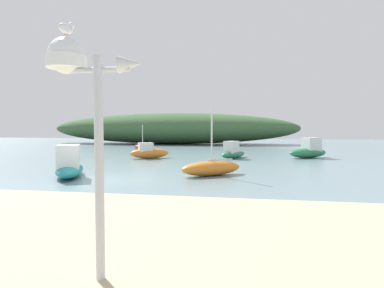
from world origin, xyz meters
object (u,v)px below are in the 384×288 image
(sailboat_outer_mooring, at_px, (212,168))
(motorboat_off_point, at_px, (69,165))
(mast_structure, at_px, (78,80))
(motorboat_centre_water, at_px, (233,152))
(seagull_on_radar, at_px, (67,28))
(sailboat_east_reach, at_px, (143,147))
(motorboat_mid_channel, at_px, (149,152))
(motorboat_by_sandbar, at_px, (309,151))

(sailboat_outer_mooring, bearing_deg, motorboat_off_point, -166.84)
(mast_structure, height_order, motorboat_centre_water, mast_structure)
(motorboat_off_point, bearing_deg, mast_structure, -58.45)
(seagull_on_radar, bearing_deg, motorboat_centre_water, 86.52)
(mast_structure, relative_size, sailboat_outer_mooring, 0.96)
(sailboat_outer_mooring, xyz_separation_m, motorboat_centre_water, (0.55, 9.18, 0.10))
(motorboat_off_point, bearing_deg, motorboat_centre_water, 56.90)
(sailboat_east_reach, bearing_deg, seagull_on_radar, -73.23)
(motorboat_mid_channel, distance_m, motorboat_off_point, 9.55)
(mast_structure, distance_m, motorboat_mid_channel, 19.90)
(mast_structure, bearing_deg, motorboat_centre_water, 86.95)
(seagull_on_radar, height_order, motorboat_mid_channel, seagull_on_radar)
(motorboat_mid_channel, bearing_deg, motorboat_by_sandbar, 11.92)
(sailboat_outer_mooring, xyz_separation_m, motorboat_off_point, (-6.41, -1.50, 0.16))
(motorboat_mid_channel, bearing_deg, seagull_on_radar, -75.48)
(seagull_on_radar, bearing_deg, motorboat_mid_channel, 104.52)
(sailboat_east_reach, distance_m, motorboat_off_point, 18.70)
(mast_structure, distance_m, motorboat_by_sandbar, 22.75)
(motorboat_mid_channel, height_order, sailboat_east_reach, sailboat_east_reach)
(sailboat_east_reach, bearing_deg, motorboat_mid_channel, -68.62)
(seagull_on_radar, xyz_separation_m, sailboat_east_reach, (-8.46, 28.06, -3.21))
(sailboat_east_reach, relative_size, motorboat_centre_water, 0.88)
(motorboat_by_sandbar, xyz_separation_m, motorboat_centre_water, (-5.70, -1.34, -0.10))
(mast_structure, bearing_deg, sailboat_outer_mooring, 87.29)
(mast_structure, xyz_separation_m, sailboat_east_reach, (-8.61, 28.08, -2.52))
(seagull_on_radar, distance_m, motorboat_mid_channel, 19.94)
(mast_structure, xyz_separation_m, motorboat_by_sandbar, (6.78, 21.60, -2.27))
(mast_structure, height_order, sailboat_outer_mooring, mast_structure)
(motorboat_centre_water, bearing_deg, mast_structure, -93.05)
(sailboat_outer_mooring, bearing_deg, seagull_on_radar, -93.50)
(motorboat_centre_water, height_order, motorboat_off_point, motorboat_off_point)
(motorboat_by_sandbar, distance_m, motorboat_mid_channel, 12.13)
(mast_structure, xyz_separation_m, seagull_on_radar, (-0.15, 0.02, 0.69))
(seagull_on_radar, xyz_separation_m, motorboat_by_sandbar, (6.93, 21.58, -2.96))
(motorboat_by_sandbar, relative_size, motorboat_mid_channel, 1.17)
(seagull_on_radar, bearing_deg, motorboat_by_sandbar, 72.20)
(sailboat_east_reach, bearing_deg, sailboat_outer_mooring, -61.75)
(motorboat_by_sandbar, bearing_deg, mast_structure, -107.42)
(mast_structure, relative_size, sailboat_east_reach, 1.15)
(motorboat_centre_water, bearing_deg, motorboat_by_sandbar, 13.26)
(sailboat_east_reach, bearing_deg, motorboat_centre_water, -38.91)
(mast_structure, relative_size, motorboat_mid_channel, 1.07)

